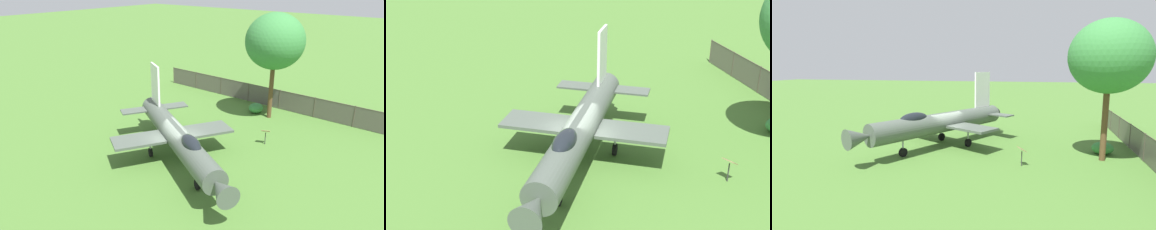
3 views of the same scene
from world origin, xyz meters
The scene contains 3 objects.
ground_plane centered at (0.00, 0.00, 0.00)m, with size 200.00×200.00×0.00m, color #47722D.
display_jet centered at (0.17, 0.29, 1.86)m, with size 9.16×12.83×5.41m.
info_plaque centered at (-5.87, 3.28, 0.85)m, with size 0.61×0.71×1.14m.
Camera 2 is at (5.44, 19.72, 11.62)m, focal length 46.08 mm.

